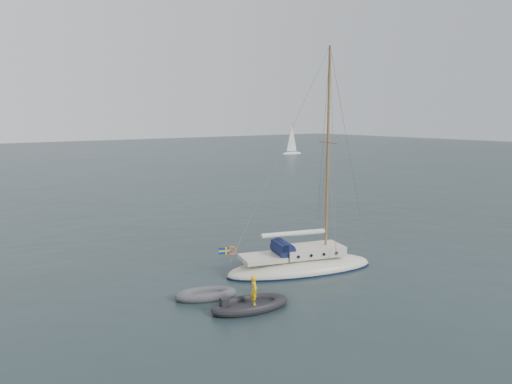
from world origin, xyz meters
TOP-DOWN VIEW (x-y plane):
  - ground at (0.00, 0.00)m, footprint 300.00×300.00m
  - sailboat at (1.54, -0.66)m, footprint 9.30×2.79m
  - dinghy at (-5.08, -1.04)m, footprint 3.08×1.39m
  - rib at (-4.17, -3.47)m, footprint 3.88×1.76m
  - distant_yacht_b at (57.88, 64.48)m, footprint 5.62×3.00m

SIDE VIEW (x-z plane):
  - ground at x=0.00m, z-range 0.00..0.00m
  - dinghy at x=-5.08m, z-range -0.03..0.41m
  - rib at x=-4.17m, z-range -0.55..1.03m
  - sailboat at x=1.54m, z-range -5.62..7.62m
  - distant_yacht_b at x=57.88m, z-range -0.54..6.91m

